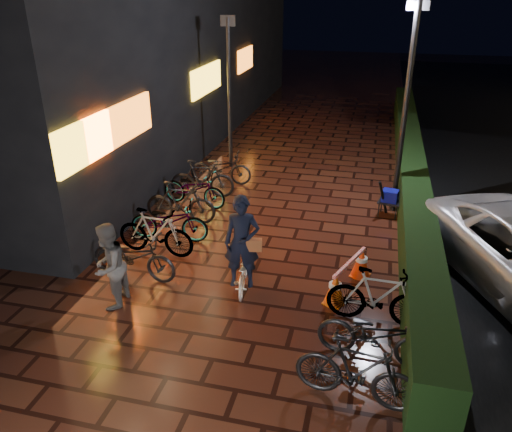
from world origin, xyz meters
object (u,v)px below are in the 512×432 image
(traffic_barrier, at_px, (349,275))
(bystander_person, at_px, (109,266))
(cart_assembly, at_px, (389,197))
(cyclist, at_px, (243,256))

(traffic_barrier, bearing_deg, bystander_person, -159.39)
(bystander_person, xyz_separation_m, cart_assembly, (4.98, 5.29, -0.31))
(bystander_person, distance_m, traffic_barrier, 4.55)
(cyclist, xyz_separation_m, cart_assembly, (2.76, 4.18, -0.22))
(cart_assembly, bearing_deg, bystander_person, -133.22)
(cyclist, bearing_deg, cart_assembly, 56.57)
(bystander_person, bearing_deg, cyclist, 114.75)
(cyclist, relative_size, traffic_barrier, 1.28)
(bystander_person, relative_size, traffic_barrier, 1.07)
(cyclist, height_order, traffic_barrier, cyclist)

